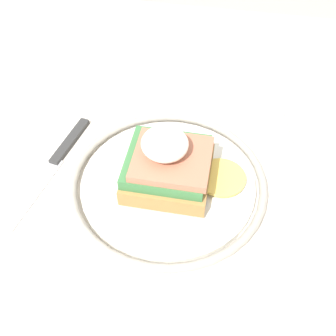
# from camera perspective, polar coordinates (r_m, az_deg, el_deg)

# --- Properties ---
(dining_table) EXTENTS (0.98, 0.77, 0.75)m
(dining_table) POSITION_cam_1_polar(r_m,az_deg,el_deg) (0.62, 3.57, -7.52)
(dining_table) COLOR beige
(dining_table) RESTS_ON ground_plane
(plate) EXTENTS (0.23, 0.23, 0.02)m
(plate) POSITION_cam_1_polar(r_m,az_deg,el_deg) (0.49, -0.00, -2.05)
(plate) COLOR silver
(plate) RESTS_ON dining_table
(sandwich) EXTENTS (0.14, 0.09, 0.08)m
(sandwich) POSITION_cam_1_polar(r_m,az_deg,el_deg) (0.47, 0.14, 0.58)
(sandwich) COLOR #9E703D
(sandwich) RESTS_ON plate
(fork) EXTENTS (0.03, 0.14, 0.00)m
(fork) POSITION_cam_1_polar(r_m,az_deg,el_deg) (0.50, 19.12, -5.82)
(fork) COLOR silver
(fork) RESTS_ON dining_table
(knife) EXTENTS (0.05, 0.18, 0.01)m
(knife) POSITION_cam_1_polar(r_m,az_deg,el_deg) (0.54, -14.93, 0.99)
(knife) COLOR #2D2D2D
(knife) RESTS_ON dining_table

